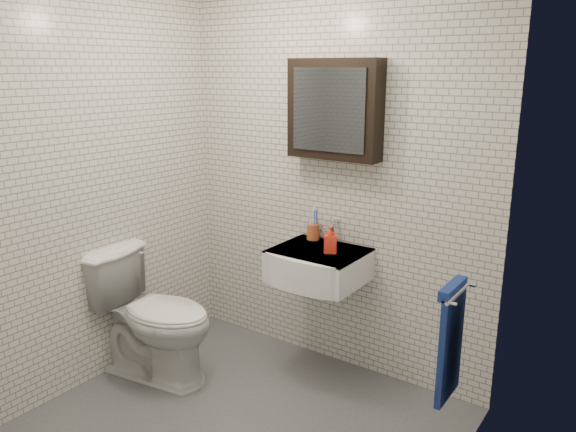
{
  "coord_description": "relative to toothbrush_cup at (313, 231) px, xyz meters",
  "views": [
    {
      "loc": [
        1.79,
        -2.05,
        1.95
      ],
      "look_at": [
        0.04,
        0.45,
        1.14
      ],
      "focal_mm": 35.0,
      "sensor_mm": 36.0,
      "label": 1
    }
  ],
  "objects": [
    {
      "name": "soap_bottle",
      "position": [
        0.23,
        -0.17,
        0.03
      ],
      "size": [
        0.11,
        0.11,
        0.17
      ],
      "primitive_type": "imported",
      "rotation": [
        0.0,
        0.0,
        0.55
      ],
      "color": "#E65A18",
      "rests_on": "washbasin"
    },
    {
      "name": "toilet",
      "position": [
        -0.7,
        -0.79,
        -0.49
      ],
      "size": [
        0.88,
        0.58,
        0.84
      ],
      "primitive_type": "imported",
      "rotation": [
        0.0,
        0.0,
        1.71
      ],
      "color": "white",
      "rests_on": "ground"
    },
    {
      "name": "ground",
      "position": [
        0.1,
        -0.94,
        -0.9
      ],
      "size": [
        2.2,
        2.0,
        0.01
      ],
      "primitive_type": "cube",
      "color": "#4C4F54",
      "rests_on": "ground"
    },
    {
      "name": "towel_rail",
      "position": [
        1.14,
        -0.59,
        -0.18
      ],
      "size": [
        0.09,
        0.3,
        0.58
      ],
      "color": "silver",
      "rests_on": "room_shell"
    },
    {
      "name": "faucet",
      "position": [
        0.15,
        -0.01,
        0.01
      ],
      "size": [
        0.06,
        0.2,
        0.15
      ],
      "color": "silver",
      "rests_on": "washbasin"
    },
    {
      "name": "washbasin",
      "position": [
        0.15,
        -0.21,
        -0.15
      ],
      "size": [
        0.55,
        0.5,
        0.2
      ],
      "color": "white",
      "rests_on": "room_shell"
    },
    {
      "name": "toothbrush_cup",
      "position": [
        0.0,
        0.0,
        0.0
      ],
      "size": [
        0.09,
        0.09,
        0.23
      ],
      "rotation": [
        0.0,
        0.0,
        0.05
      ],
      "color": "#B0522C",
      "rests_on": "washbasin"
    },
    {
      "name": "mirror_cabinet",
      "position": [
        0.15,
        -0.01,
        0.79
      ],
      "size": [
        0.6,
        0.15,
        0.6
      ],
      "color": "black",
      "rests_on": "room_shell"
    },
    {
      "name": "room_shell",
      "position": [
        0.1,
        -0.94,
        0.56
      ],
      "size": [
        2.22,
        2.02,
        2.51
      ],
      "color": "silver",
      "rests_on": "ground"
    }
  ]
}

